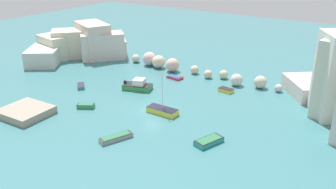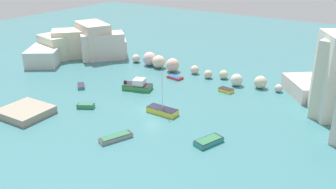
{
  "view_description": "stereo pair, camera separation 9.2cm",
  "coord_description": "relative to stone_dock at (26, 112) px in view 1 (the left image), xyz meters",
  "views": [
    {
      "loc": [
        27.9,
        -37.47,
        21.53
      ],
      "look_at": [
        0.0,
        4.24,
        1.0
      ],
      "focal_mm": 38.59,
      "sensor_mm": 36.0,
      "label": 1
    },
    {
      "loc": [
        27.97,
        -37.42,
        21.53
      ],
      "look_at": [
        0.0,
        4.24,
        1.0
      ],
      "focal_mm": 38.59,
      "sensor_mm": 36.0,
      "label": 2
    }
  ],
  "objects": [
    {
      "name": "moored_boat_7",
      "position": [
        24.7,
        7.12,
        -0.19
      ],
      "size": [
        2.65,
        3.89,
        0.62
      ],
      "rotation": [
        0.0,
        0.0,
        4.38
      ],
      "color": "teal",
      "rests_on": "cove_water"
    },
    {
      "name": "moored_boat_2",
      "position": [
        15.42,
        10.9,
        -0.06
      ],
      "size": [
        4.44,
        1.72,
        6.23
      ],
      "rotation": [
        0.0,
        0.0,
        0.0
      ],
      "color": "#D8CE41",
      "rests_on": "cove_water"
    },
    {
      "name": "cove_water",
      "position": [
        13.52,
        10.91,
        -0.51
      ],
      "size": [
        160.0,
        160.0,
        0.0
      ],
      "primitive_type": "plane",
      "color": "#3C777C",
      "rests_on": "ground"
    },
    {
      "name": "moored_boat_6",
      "position": [
        5.17,
        6.3,
        -0.19
      ],
      "size": [
        2.63,
        2.13,
        0.61
      ],
      "rotation": [
        0.0,
        0.0,
        0.54
      ],
      "color": "#328655",
      "rests_on": "cove_water"
    },
    {
      "name": "moored_boat_5",
      "position": [
        -1.58,
        11.76,
        -0.29
      ],
      "size": [
        2.76,
        2.64,
        0.45
      ],
      "rotation": [
        0.0,
        0.0,
        5.55
      ],
      "color": "teal",
      "rests_on": "cove_water"
    },
    {
      "name": "cliff_headland_left",
      "position": [
        -14.87,
        24.8,
        1.91
      ],
      "size": [
        16.92,
        21.95,
        7.12
      ],
      "color": "beige",
      "rests_on": "ground"
    },
    {
      "name": "stone_dock",
      "position": [
        0.0,
        0.0,
        0.0
      ],
      "size": [
        6.46,
        6.02,
        1.02
      ],
      "primitive_type": "cube",
      "rotation": [
        0.0,
        0.0,
        0.04
      ],
      "color": "gray",
      "rests_on": "ground"
    },
    {
      "name": "channel_buoy",
      "position": [
        10.28,
        24.44,
        -0.24
      ],
      "size": [
        0.54,
        0.54,
        0.54
      ],
      "primitive_type": "sphere",
      "color": "red",
      "rests_on": "cove_water"
    },
    {
      "name": "moored_boat_3",
      "position": [
        14.99,
        1.7,
        -0.21
      ],
      "size": [
        2.62,
        4.23,
        0.58
      ],
      "rotation": [
        0.0,
        0.0,
        1.18
      ],
      "color": "gray",
      "rests_on": "cove_water"
    },
    {
      "name": "moored_boat_4",
      "position": [
        19.25,
        23.32,
        -0.21
      ],
      "size": [
        2.43,
        1.58,
        0.6
      ],
      "rotation": [
        0.0,
        0.0,
        6.16
      ],
      "color": "yellow",
      "rests_on": "cove_water"
    },
    {
      "name": "moored_boat_1",
      "position": [
        8.98,
        24.0,
        -0.3
      ],
      "size": [
        2.88,
        1.68,
        0.45
      ],
      "rotation": [
        0.0,
        0.0,
        3.0
      ],
      "color": "red",
      "rests_on": "cove_water"
    },
    {
      "name": "rock_breakwater",
      "position": [
        8.58,
        27.6,
        0.61
      ],
      "size": [
        30.45,
        3.74,
        2.65
      ],
      "color": "beige",
      "rests_on": "ground"
    },
    {
      "name": "moored_boat_0",
      "position": [
        6.87,
        16.26,
        0.16
      ],
      "size": [
        5.07,
        3.63,
        1.84
      ],
      "rotation": [
        0.0,
        0.0,
        0.32
      ],
      "color": "#328A44",
      "rests_on": "cove_water"
    }
  ]
}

